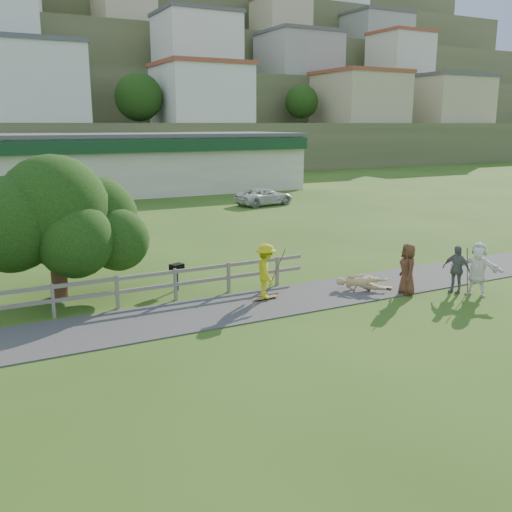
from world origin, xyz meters
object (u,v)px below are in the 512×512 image
at_px(car_silver, 86,199).
at_px(bbq, 177,277).
at_px(spectator_b, 456,269).
at_px(spectator_d, 478,269).
at_px(skater_rider, 266,274).
at_px(spectator_c, 408,269).
at_px(car_white, 265,197).
at_px(tree, 56,243).
at_px(skater_fallen, 361,283).

distance_m(car_silver, bbq, 22.49).
distance_m(spectator_b, spectator_d, 0.72).
distance_m(skater_rider, spectator_c, 5.05).
height_order(spectator_d, car_silver, spectator_d).
distance_m(car_white, tree, 24.35).
distance_m(spectator_b, car_silver, 28.33).
xyz_separation_m(spectator_c, spectator_d, (2.11, -1.20, 0.03)).
bearing_deg(skater_fallen, bbq, 103.04).
xyz_separation_m(spectator_d, car_silver, (-7.83, 27.91, -0.25)).
xyz_separation_m(spectator_c, car_silver, (-5.72, 26.70, -0.22)).
xyz_separation_m(skater_rider, bbq, (-2.27, 2.56, -0.45)).
bearing_deg(spectator_d, tree, -144.16).
height_order(car_white, tree, tree).
bearing_deg(spectator_b, skater_rider, -128.30).
bearing_deg(spectator_d, skater_rider, -140.12).
xyz_separation_m(spectator_b, bbq, (-8.71, 4.89, -0.37)).
xyz_separation_m(spectator_c, bbq, (-7.03, 4.25, -0.43)).
xyz_separation_m(spectator_d, bbq, (-9.14, 5.45, -0.46)).
bearing_deg(spectator_d, skater_fallen, -151.06).
bearing_deg(bbq, skater_rider, -67.06).
distance_m(skater_rider, car_silver, 25.03).
xyz_separation_m(spectator_b, spectator_d, (0.43, -0.56, 0.09)).
bearing_deg(skater_rider, spectator_b, -94.21).
height_order(skater_rider, tree, tree).
distance_m(spectator_c, car_white, 23.33).
height_order(skater_fallen, spectator_d, spectator_d).
bearing_deg(skater_fallen, car_white, 22.43).
height_order(spectator_b, car_white, spectator_b).
bearing_deg(car_white, car_silver, 61.00).
height_order(skater_rider, spectator_d, spectator_d).
distance_m(spectator_d, car_silver, 28.99).
relative_size(spectator_c, spectator_d, 0.97).
bearing_deg(car_white, spectator_c, 154.39).
distance_m(spectator_c, bbq, 8.23).
bearing_deg(spectator_c, spectator_b, 94.48).
distance_m(car_silver, car_white, 12.88).
bearing_deg(car_silver, tree, 161.78).
distance_m(spectator_c, spectator_d, 2.43).
bearing_deg(car_silver, car_white, -113.85).
relative_size(spectator_b, spectator_d, 0.91).
height_order(spectator_b, spectator_d, spectator_d).
bearing_deg(car_silver, skater_fallen, -174.52).
height_order(spectator_b, spectator_c, spectator_c).
xyz_separation_m(car_white, tree, (-17.36, -17.02, 1.29)).
height_order(spectator_c, bbq, spectator_c).
xyz_separation_m(skater_rider, spectator_c, (4.76, -1.69, -0.02)).
height_order(spectator_b, car_silver, spectator_b).
distance_m(skater_fallen, car_silver, 26.08).
distance_m(car_silver, tree, 21.96).
height_order(skater_fallen, bbq, bbq).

